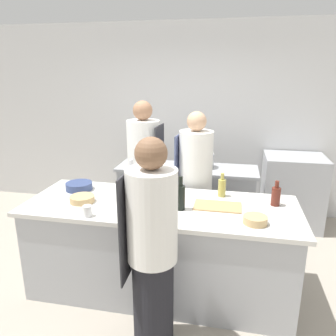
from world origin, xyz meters
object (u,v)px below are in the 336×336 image
object	(u,v)px
chef_at_pass_far	(195,186)
bottle_vinegar	(131,177)
bowl_mixing_large	(82,199)
bowl_wooden_salad	(79,186)
chef_at_prep_near	(152,251)
cup	(87,211)
bowl_ceramic_blue	(255,220)
chef_at_stove	(144,178)
bottle_wine	(145,189)
bottle_sauce	(222,187)
oven_range	(292,191)
bottle_olive_oil	(181,197)
bottle_cooking_oil	(276,196)
stockpot	(203,160)
bowl_prep_small	(148,207)

from	to	relation	value
chef_at_pass_far	bottle_vinegar	xyz separation A→B (m)	(-0.63, -0.36, 0.19)
bottle_vinegar	bowl_mixing_large	bearing A→B (deg)	-127.06
bowl_wooden_salad	chef_at_prep_near	bearing A→B (deg)	-42.30
chef_at_pass_far	cup	size ratio (longest dim) A/B	17.46
chef_at_prep_near	bottle_vinegar	bearing A→B (deg)	23.76
bottle_vinegar	bowl_ceramic_blue	world-z (taller)	bottle_vinegar
chef_at_stove	bottle_wine	xyz separation A→B (m)	(0.17, -0.58, 0.08)
bottle_vinegar	bottle_sauce	distance (m)	0.95
oven_range	chef_at_pass_far	distance (m)	1.64
oven_range	chef_at_stove	world-z (taller)	chef_at_stove
cup	oven_range	bearing A→B (deg)	46.50
chef_at_pass_far	bottle_vinegar	size ratio (longest dim) A/B	5.42
bowl_mixing_large	bowl_ceramic_blue	world-z (taller)	bowl_ceramic_blue
chef_at_pass_far	bowl_ceramic_blue	distance (m)	1.15
bottle_olive_oil	bowl_wooden_salad	xyz separation A→B (m)	(-1.13, 0.29, -0.09)
bottle_vinegar	bottle_wine	xyz separation A→B (m)	(0.20, -0.19, -0.05)
oven_range	chef_at_prep_near	world-z (taller)	chef_at_prep_near
bottle_cooking_oil	bottle_sauce	bearing A→B (deg)	165.14
bottle_cooking_oil	stockpot	distance (m)	1.37
oven_range	bottle_vinegar	size ratio (longest dim) A/B	3.21
bowl_mixing_large	cup	bearing A→B (deg)	-56.93
bottle_cooking_oil	cup	world-z (taller)	bottle_cooking_oil
bottle_cooking_oil	chef_at_pass_far	bearing A→B (deg)	146.43
bowl_prep_small	bottle_wine	bearing A→B (deg)	108.85
chef_at_stove	bowl_mixing_large	size ratio (longest dim) A/B	7.70
bowl_mixing_large	bottle_cooking_oil	bearing A→B (deg)	8.93
bowl_mixing_large	bottle_olive_oil	bearing A→B (deg)	0.71
oven_range	bowl_wooden_salad	bearing A→B (deg)	-147.29
chef_at_prep_near	bottle_cooking_oil	size ratio (longest dim) A/B	7.12
bowl_wooden_salad	bottle_cooking_oil	bearing A→B (deg)	-0.71
bowl_prep_small	cup	distance (m)	0.52
bottle_wine	bottle_cooking_oil	world-z (taller)	bottle_cooking_oil
bottle_wine	bottle_sauce	bearing A→B (deg)	10.77
cup	stockpot	xyz separation A→B (m)	(0.82, 1.69, 0.04)
oven_range	bottle_olive_oil	distance (m)	2.30
chef_at_stove	bottle_cooking_oil	xyz separation A→B (m)	(1.42, -0.57, 0.10)
chef_at_stove	stockpot	bearing A→B (deg)	133.85
bottle_olive_oil	stockpot	distance (m)	1.39
bottle_sauce	stockpot	xyz separation A→B (m)	(-0.28, 0.99, -0.00)
bottle_vinegar	bowl_mixing_large	distance (m)	0.58
chef_at_stove	bottle_cooking_oil	size ratio (longest dim) A/B	7.56
bowl_prep_small	bottle_olive_oil	bearing A→B (deg)	19.97
chef_at_pass_far	bottle_wine	size ratio (longest dim) A/B	8.93
bottle_cooking_oil	bottle_sauce	xyz separation A→B (m)	(-0.50, 0.13, 0.00)
bottle_wine	bowl_wooden_salad	bearing A→B (deg)	177.31
bottle_cooking_oil	bowl_wooden_salad	distance (m)	1.98
bottle_sauce	cup	xyz separation A→B (m)	(-1.11, -0.70, -0.05)
bottle_vinegar	bottle_olive_oil	bearing A→B (deg)	-36.65
bowl_prep_small	chef_at_prep_near	bearing A→B (deg)	-72.33
cup	bottle_vinegar	bearing A→B (deg)	78.17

